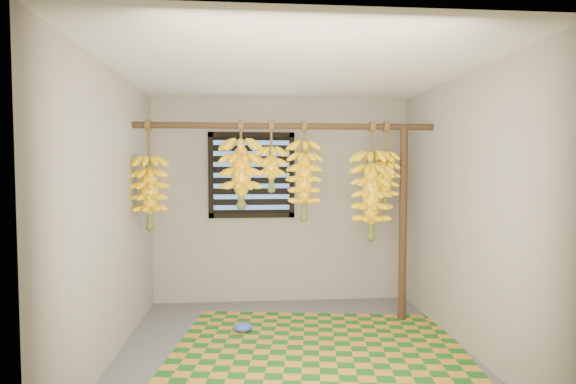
{
  "coord_description": "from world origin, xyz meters",
  "views": [
    {
      "loc": [
        -0.36,
        -3.78,
        1.58
      ],
      "look_at": [
        0.0,
        0.55,
        1.35
      ],
      "focal_mm": 28.0,
      "sensor_mm": 36.0,
      "label": 1
    }
  ],
  "objects": [
    {
      "name": "woven_mat",
      "position": [
        0.22,
        -0.03,
        0.01
      ],
      "size": [
        2.77,
        2.34,
        0.01
      ],
      "primitive_type": "cube",
      "rotation": [
        0.0,
        0.0,
        -0.14
      ],
      "color": "#1A5A1B",
      "rests_on": "floor"
    },
    {
      "name": "banana_bunch_c",
      "position": [
        -0.15,
        0.7,
        1.58
      ],
      "size": [
        0.29,
        0.29,
        0.7
      ],
      "color": "brown",
      "rests_on": "hanging_pole"
    },
    {
      "name": "wall_right",
      "position": [
        1.5,
        0.0,
        1.2
      ],
      "size": [
        0.01,
        3.0,
        2.4
      ],
      "primitive_type": "cube",
      "color": "gray",
      "rests_on": "floor"
    },
    {
      "name": "banana_bunch_b",
      "position": [
        -0.45,
        0.7,
        1.53
      ],
      "size": [
        0.38,
        0.38,
        0.86
      ],
      "color": "brown",
      "rests_on": "hanging_pole"
    },
    {
      "name": "banana_bunch_f",
      "position": [
        1.01,
        0.7,
        1.45
      ],
      "size": [
        0.28,
        0.28,
        0.91
      ],
      "color": "brown",
      "rests_on": "hanging_pole"
    },
    {
      "name": "hanging_pole",
      "position": [
        0.0,
        0.7,
        2.0
      ],
      "size": [
        3.0,
        0.06,
        0.06
      ],
      "primitive_type": "cylinder",
      "rotation": [
        0.0,
        1.57,
        0.0
      ],
      "color": "#422A19",
      "rests_on": "wall_left"
    },
    {
      "name": "banana_bunch_a",
      "position": [
        -1.35,
        0.7,
        1.34
      ],
      "size": [
        0.33,
        0.33,
        1.07
      ],
      "color": "brown",
      "rests_on": "hanging_pole"
    },
    {
      "name": "plastic_bag",
      "position": [
        -0.44,
        0.48,
        0.05
      ],
      "size": [
        0.22,
        0.18,
        0.08
      ],
      "primitive_type": "ellipsoid",
      "rotation": [
        0.0,
        0.0,
        0.22
      ],
      "color": "blue",
      "rests_on": "woven_mat"
    },
    {
      "name": "floor",
      "position": [
        0.0,
        0.0,
        -0.01
      ],
      "size": [
        3.0,
        3.0,
        0.01
      ],
      "primitive_type": "cube",
      "color": "#4F4F4F",
      "rests_on": "ground"
    },
    {
      "name": "ceiling",
      "position": [
        0.0,
        0.0,
        2.4
      ],
      "size": [
        3.0,
        3.0,
        0.01
      ],
      "primitive_type": "cube",
      "color": "silver",
      "rests_on": "wall_back"
    },
    {
      "name": "banana_bunch_e",
      "position": [
        0.87,
        0.7,
        1.3
      ],
      "size": [
        0.4,
        0.4,
        1.19
      ],
      "color": "brown",
      "rests_on": "hanging_pole"
    },
    {
      "name": "banana_bunch_d",
      "position": [
        0.17,
        0.7,
        1.46
      ],
      "size": [
        0.33,
        0.33,
        0.99
      ],
      "color": "brown",
      "rests_on": "hanging_pole"
    },
    {
      "name": "window",
      "position": [
        -0.35,
        1.48,
        1.5
      ],
      "size": [
        1.0,
        0.04,
        1.0
      ],
      "color": "black",
      "rests_on": "wall_back"
    },
    {
      "name": "wall_back",
      "position": [
        0.0,
        1.5,
        1.2
      ],
      "size": [
        3.0,
        0.01,
        2.4
      ],
      "primitive_type": "cube",
      "color": "gray",
      "rests_on": "floor"
    },
    {
      "name": "support_post",
      "position": [
        1.2,
        0.7,
        1.0
      ],
      "size": [
        0.08,
        0.08,
        2.0
      ],
      "primitive_type": "cylinder",
      "color": "#422A19",
      "rests_on": "floor"
    },
    {
      "name": "wall_left",
      "position": [
        -1.5,
        0.0,
        1.2
      ],
      "size": [
        0.01,
        3.0,
        2.4
      ],
      "primitive_type": "cube",
      "color": "gray",
      "rests_on": "floor"
    }
  ]
}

